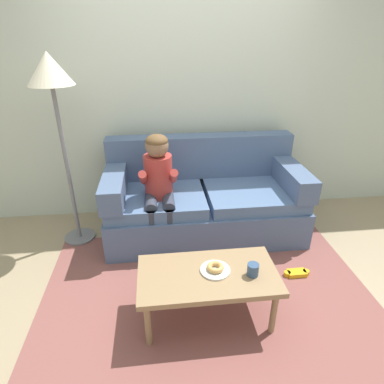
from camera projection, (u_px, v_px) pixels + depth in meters
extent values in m
plane|color=#9E896B|center=(205.00, 285.00, 2.71)|extent=(10.00, 10.00, 0.00)
cube|color=beige|center=(187.00, 86.00, 3.34)|extent=(8.00, 0.10, 2.80)
cube|color=brown|center=(210.00, 307.00, 2.49)|extent=(2.62, 2.08, 0.01)
cube|color=slate|center=(204.00, 216.00, 3.35)|extent=(1.93, 0.90, 0.38)
cube|color=slate|center=(156.00, 199.00, 3.15)|extent=(0.93, 0.74, 0.12)
cube|color=slate|center=(253.00, 194.00, 3.25)|extent=(0.93, 0.74, 0.12)
cube|color=slate|center=(200.00, 156.00, 3.43)|extent=(1.93, 0.20, 0.44)
cube|color=slate|center=(115.00, 183.00, 3.08)|extent=(0.20, 0.90, 0.22)
cube|color=slate|center=(290.00, 175.00, 3.26)|extent=(0.20, 0.90, 0.22)
cube|color=#937551|center=(208.00, 275.00, 2.25)|extent=(0.97, 0.51, 0.04)
cylinder|color=#937551|center=(148.00, 325.00, 2.12)|extent=(0.04, 0.04, 0.37)
cylinder|color=#937551|center=(274.00, 313.00, 2.21)|extent=(0.04, 0.04, 0.37)
cylinder|color=#937551|center=(148.00, 283.00, 2.47)|extent=(0.04, 0.04, 0.37)
cylinder|color=#937551|center=(257.00, 275.00, 2.56)|extent=(0.04, 0.04, 0.37)
cylinder|color=#AD3833|center=(158.00, 176.00, 3.01)|extent=(0.26, 0.26, 0.40)
sphere|color=#846047|center=(157.00, 146.00, 2.86)|extent=(0.21, 0.21, 0.21)
ellipsoid|color=brown|center=(157.00, 141.00, 2.84)|extent=(0.20, 0.20, 0.12)
cylinder|color=#333847|center=(151.00, 202.00, 2.95)|extent=(0.11, 0.30, 0.11)
cylinder|color=#333847|center=(152.00, 232.00, 2.92)|extent=(0.09, 0.09, 0.44)
cube|color=black|center=(154.00, 258.00, 2.99)|extent=(0.10, 0.20, 0.06)
cylinder|color=#AD3833|center=(143.00, 178.00, 2.88)|extent=(0.07, 0.29, 0.23)
cylinder|color=#333847|center=(168.00, 201.00, 2.97)|extent=(0.11, 0.30, 0.11)
cylinder|color=#333847|center=(170.00, 231.00, 2.94)|extent=(0.09, 0.09, 0.44)
cube|color=black|center=(171.00, 257.00, 3.00)|extent=(0.10, 0.20, 0.06)
cylinder|color=#AD3833|center=(174.00, 176.00, 2.91)|extent=(0.07, 0.29, 0.23)
cylinder|color=white|center=(215.00, 270.00, 2.26)|extent=(0.21, 0.21, 0.01)
torus|color=tan|center=(215.00, 267.00, 2.24)|extent=(0.17, 0.17, 0.04)
cylinder|color=#334C72|center=(253.00, 270.00, 2.20)|extent=(0.08, 0.08, 0.09)
cube|color=gold|center=(296.00, 274.00, 2.80)|extent=(0.16, 0.09, 0.05)
cylinder|color=gold|center=(287.00, 274.00, 2.79)|extent=(0.06, 0.06, 0.05)
cylinder|color=gold|center=(306.00, 273.00, 2.81)|extent=(0.06, 0.06, 0.05)
cylinder|color=slate|center=(80.00, 237.00, 3.32)|extent=(0.30, 0.30, 0.03)
cylinder|color=slate|center=(67.00, 166.00, 2.97)|extent=(0.04, 0.04, 1.53)
cone|color=beige|center=(49.00, 68.00, 2.59)|extent=(0.38, 0.38, 0.26)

